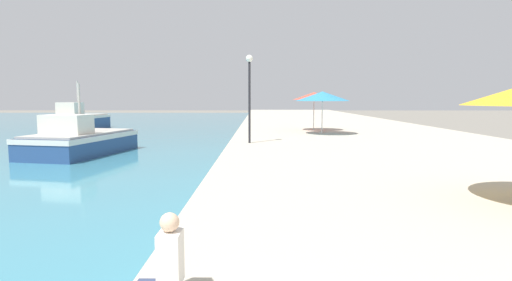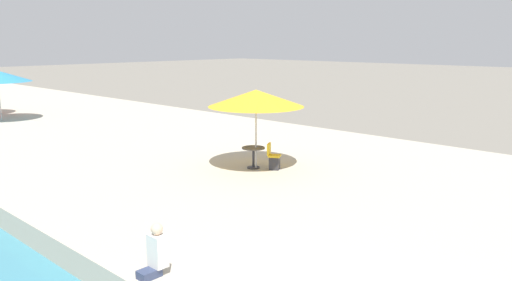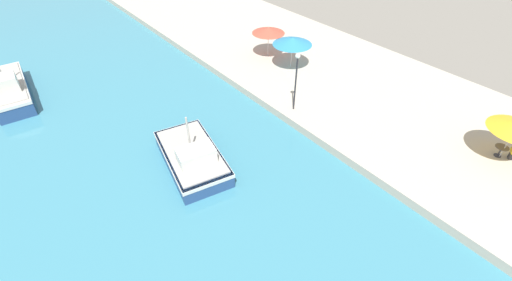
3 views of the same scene
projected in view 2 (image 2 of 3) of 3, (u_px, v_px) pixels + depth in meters
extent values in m
cylinder|color=#B7B7B7|center=(256.00, 136.00, 17.09)|extent=(0.06, 0.06, 2.33)
cone|color=yellow|center=(256.00, 98.00, 16.83)|extent=(3.26, 3.26, 0.57)
cylinder|color=#B7B7B7|center=(0.00, 100.00, 27.43)|extent=(0.06, 0.06, 2.32)
cylinder|color=#333338|center=(253.00, 168.00, 17.40)|extent=(0.44, 0.44, 0.04)
cylinder|color=#333338|center=(253.00, 158.00, 17.33)|extent=(0.08, 0.08, 0.70)
cylinder|color=#4C4742|center=(253.00, 148.00, 17.26)|extent=(0.80, 0.80, 0.04)
cube|color=#2D2D33|center=(275.00, 163.00, 17.19)|extent=(0.46, 0.46, 0.45)
cube|color=gold|center=(275.00, 156.00, 17.14)|extent=(0.55, 0.55, 0.06)
cube|color=gold|center=(269.00, 149.00, 17.14)|extent=(0.38, 0.25, 0.40)
cube|color=#333D5B|center=(149.00, 273.00, 9.34)|extent=(0.42, 0.28, 0.16)
cube|color=silver|center=(158.00, 250.00, 9.41)|extent=(0.26, 0.36, 0.63)
sphere|color=beige|center=(157.00, 229.00, 9.33)|extent=(0.23, 0.23, 0.23)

